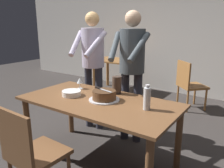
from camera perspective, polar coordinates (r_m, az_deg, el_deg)
The scene contains 14 objects.
ground_plane at distance 2.85m, azimuth -3.17°, elevation -18.48°, with size 14.00×14.00×0.00m, color #383330.
back_wall at distance 5.31m, azimuth 18.87°, elevation 11.83°, with size 10.00×0.12×2.70m, color silver.
main_dining_table at distance 2.55m, azimuth -3.38°, elevation -6.27°, with size 1.75×0.87×0.75m.
cake_on_platter at distance 2.50m, azimuth -1.95°, elevation -2.92°, with size 0.34×0.34×0.11m.
cake_knife at distance 2.54m, azimuth -3.01°, elevation -1.15°, with size 0.27×0.08×0.02m.
plate_stack at distance 2.70m, azimuth -10.03°, elevation -2.26°, with size 0.22×0.22×0.06m.
wine_glass_near at distance 2.95m, azimuth -8.03°, elevation 0.78°, with size 0.08×0.08×0.14m.
water_bottle at distance 2.24m, azimuth 8.69°, elevation -3.54°, with size 0.07×0.07×0.25m.
hurricane_lamp at distance 2.72m, azimuth 1.22°, elevation -0.22°, with size 0.11×0.11×0.21m.
person_cutting_cake at distance 2.94m, azimuth 4.92°, elevation 5.24°, with size 0.46×0.57×1.72m.
person_standing_beside at distance 3.33m, azimuth -4.81°, elevation 6.40°, with size 0.46×0.57×1.72m.
chair_near_side at distance 2.18m, azimuth -19.54°, elevation -15.53°, with size 0.45×0.45×0.90m.
background_table at distance 5.38m, azimuth 0.88°, elevation 4.35°, with size 1.00×0.70×0.74m.
background_chair_0 at distance 4.46m, azimuth 18.57°, elevation 0.20°, with size 0.62×0.62×0.90m.
Camera 1 is at (1.47, -1.87, 1.57)m, focal length 36.78 mm.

